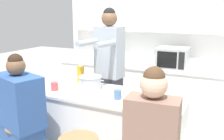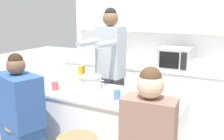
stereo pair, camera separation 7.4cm
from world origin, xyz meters
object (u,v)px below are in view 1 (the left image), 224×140
juice_carton (81,74)px  fruit_bowl (156,97)px  kitchen_island (109,132)px  person_wrapped_blanket (21,127)px  person_cooking (109,78)px  microwave (173,58)px  coffee_cup_near (55,86)px  coffee_cup_far (118,94)px  potted_plant (113,54)px  cooking_pot (90,82)px

juice_carton → fruit_bowl: bearing=-12.8°
fruit_bowl → juice_carton: bearing=167.2°
kitchen_island → juice_carton: juice_carton is taller
kitchen_island → person_wrapped_blanket: (-0.67, -0.63, 0.19)m
kitchen_island → person_cooking: size_ratio=0.90×
person_wrapped_blanket → microwave: 2.37m
coffee_cup_near → coffee_cup_far: size_ratio=1.06×
kitchen_island → person_cooking: 0.75m
person_wrapped_blanket → coffee_cup_near: size_ratio=12.33×
coffee_cup_near → potted_plant: size_ratio=0.45×
fruit_bowl → juice_carton: size_ratio=0.86×
fruit_bowl → potted_plant: 1.89m
cooking_pot → coffee_cup_near: size_ratio=3.08×
person_cooking → potted_plant: (-0.40, 0.97, 0.14)m
fruit_bowl → juice_carton: 1.07m
juice_carton → cooking_pot: bearing=-36.5°
person_cooking → potted_plant: 1.05m
person_wrapped_blanket → kitchen_island: bearing=61.0°
person_cooking → cooking_pot: (-0.02, -0.45, 0.05)m
juice_carton → microwave: 1.49m
person_cooking → juice_carton: size_ratio=8.14×
coffee_cup_near → juice_carton: (0.08, 0.41, 0.06)m
person_wrapped_blanket → microwave: bearing=81.9°
potted_plant → coffee_cup_far: bearing=-63.1°
person_wrapped_blanket → fruit_bowl: 1.37m
person_wrapped_blanket → fruit_bowl: bearing=46.7°
person_cooking → coffee_cup_near: size_ratio=16.17×
kitchen_island → fruit_bowl: bearing=2.6°
coffee_cup_near → microwave: microwave is taller
coffee_cup_far → microwave: (0.20, 1.58, 0.14)m
potted_plant → fruit_bowl: bearing=-51.4°
coffee_cup_near → microwave: bearing=59.4°
person_wrapped_blanket → coffee_cup_far: person_wrapped_blanket is taller
fruit_bowl → microwave: (-0.16, 1.44, 0.15)m
person_wrapped_blanket → coffee_cup_far: size_ratio=13.01×
person_cooking → juice_carton: (-0.26, -0.27, 0.08)m
person_cooking → coffee_cup_far: bearing=-50.5°
fruit_bowl → juice_carton: (-1.04, 0.24, 0.07)m
kitchen_island → coffee_cup_near: size_ratio=14.48×
microwave → fruit_bowl: bearing=-83.6°
juice_carton → microwave: (0.88, 1.21, 0.08)m
coffee_cup_near → microwave: size_ratio=0.24×
cooking_pot → coffee_cup_far: bearing=-23.4°
person_wrapped_blanket → person_cooking: bearing=88.6°
kitchen_island → coffee_cup_far: coffee_cup_far is taller
person_cooking → coffee_cup_far: (0.41, -0.64, 0.03)m
kitchen_island → juice_carton: (-0.53, 0.26, 0.55)m
microwave → potted_plant: size_ratio=1.85×
coffee_cup_far → kitchen_island: bearing=143.9°
kitchen_island → cooking_pot: bearing=164.6°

